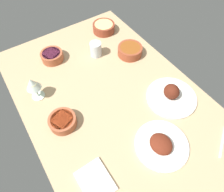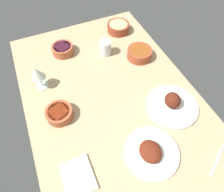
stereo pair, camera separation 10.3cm
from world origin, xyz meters
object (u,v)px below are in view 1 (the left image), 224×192
at_px(bowl_soup, 130,50).
at_px(water_tumbler, 96,49).
at_px(bowl_potatoes, 104,27).
at_px(wine_glass, 33,85).
at_px(folded_napkin, 95,181).
at_px(fork_loose, 222,141).
at_px(plate_center_main, 171,96).
at_px(plate_far_side, 161,145).
at_px(bowl_sauce, 63,121).
at_px(bowl_onions, 52,56).

relative_size(bowl_soup, water_tumbler, 1.68).
distance_m(bowl_potatoes, wine_glass, 0.66).
bearing_deg(folded_napkin, bowl_potatoes, -34.38).
relative_size(water_tumbler, fork_loose, 0.54).
xyz_separation_m(plate_center_main, plate_far_side, (-0.17, 0.23, -0.00)).
height_order(plate_far_side, bowl_potatoes, plate_far_side).
distance_m(wine_glass, water_tumbler, 0.44).
xyz_separation_m(bowl_potatoes, bowl_sauce, (-0.51, 0.56, -0.00)).
bearing_deg(plate_center_main, plate_far_side, 127.52).
bearing_deg(bowl_sauce, bowl_soup, -69.15).
height_order(bowl_onions, folded_napkin, bowl_onions).
xyz_separation_m(bowl_soup, water_tumbler, (0.12, 0.18, 0.01)).
bearing_deg(fork_loose, bowl_potatoes, 60.73).
height_order(bowl_potatoes, folded_napkin, bowl_potatoes).
xyz_separation_m(bowl_onions, bowl_potatoes, (0.06, -0.42, 0.00)).
xyz_separation_m(bowl_potatoes, folded_napkin, (-0.82, 0.56, -0.03)).
relative_size(wine_glass, water_tumbler, 1.54).
relative_size(plate_center_main, plate_far_side, 1.07).
relative_size(bowl_soup, bowl_potatoes, 1.01).
relative_size(plate_center_main, bowl_soup, 1.74).
bearing_deg(bowl_onions, bowl_sauce, 162.50).
relative_size(bowl_sauce, wine_glass, 0.96).
height_order(bowl_onions, wine_glass, wine_glass).
xyz_separation_m(plate_far_side, bowl_sauce, (0.35, 0.32, 0.01)).
relative_size(bowl_soup, bowl_sauce, 1.14).
bearing_deg(water_tumbler, plate_far_side, 174.55).
bearing_deg(bowl_onions, plate_center_main, -146.92).
distance_m(bowl_sauce, water_tumbler, 0.51).
xyz_separation_m(bowl_onions, fork_loose, (-0.94, -0.44, -0.03)).
height_order(plate_far_side, wine_glass, wine_glass).
height_order(plate_center_main, bowl_sauce, plate_center_main).
bearing_deg(plate_far_side, wine_glass, 31.99).
relative_size(plate_far_side, fork_loose, 1.47).
height_order(bowl_sauce, water_tumbler, water_tumbler).
bearing_deg(wine_glass, bowl_potatoes, -65.10).
height_order(water_tumbler, fork_loose, water_tumbler).
bearing_deg(plate_far_side, bowl_onions, 12.83).
height_order(bowl_soup, bowl_potatoes, same).
distance_m(plate_far_side, bowl_sauce, 0.48).
xyz_separation_m(plate_center_main, folded_napkin, (-0.14, 0.55, -0.02)).
relative_size(bowl_potatoes, bowl_sauce, 1.13).
xyz_separation_m(plate_center_main, fork_loose, (-0.32, -0.03, -0.02)).
xyz_separation_m(plate_far_side, bowl_soup, (0.57, -0.25, 0.01)).
xyz_separation_m(bowl_sauce, water_tumbler, (0.33, -0.39, 0.02)).
relative_size(bowl_onions, fork_loose, 0.79).
xyz_separation_m(bowl_soup, folded_napkin, (-0.53, 0.57, -0.03)).
xyz_separation_m(plate_far_side, water_tumbler, (0.68, -0.07, 0.03)).
xyz_separation_m(plate_center_main, bowl_potatoes, (0.69, -0.01, 0.01)).
distance_m(bowl_soup, folded_napkin, 0.78).
height_order(plate_center_main, water_tumbler, plate_center_main).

